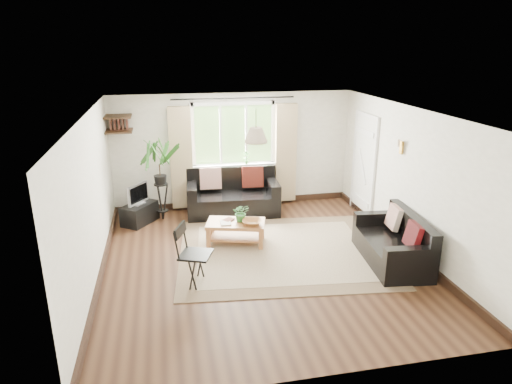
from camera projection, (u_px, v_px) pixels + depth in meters
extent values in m
plane|color=black|center=(261.00, 261.00, 7.39)|extent=(5.50, 5.50, 0.00)
plane|color=white|center=(262.00, 113.00, 6.63)|extent=(5.50, 5.50, 0.00)
cube|color=beige|center=(234.00, 151.00, 9.57)|extent=(5.00, 0.02, 2.40)
cube|color=beige|center=(321.00, 277.00, 4.46)|extent=(5.00, 0.02, 2.40)
cube|color=beige|center=(91.00, 202.00, 6.54)|extent=(0.02, 5.50, 2.40)
cube|color=beige|center=(410.00, 181.00, 7.49)|extent=(0.02, 5.50, 2.40)
cube|color=beige|center=(282.00, 251.00, 7.72)|extent=(3.72, 3.29, 0.02)
cube|color=silver|center=(364.00, 167.00, 9.13)|extent=(0.06, 0.96, 2.06)
imported|color=#2B692A|center=(241.00, 213.00, 7.89)|extent=(0.31, 0.27, 0.32)
imported|color=#A46B38|center=(252.00, 222.00, 7.78)|extent=(0.41, 0.41, 0.08)
imported|color=silver|center=(220.00, 223.00, 7.83)|extent=(0.19, 0.25, 0.02)
imported|color=#562C22|center=(225.00, 219.00, 8.01)|extent=(0.25, 0.25, 0.02)
cube|color=black|center=(140.00, 213.00, 8.89)|extent=(0.75, 0.82, 0.39)
imported|color=#2D6023|center=(246.00, 158.00, 9.55)|extent=(0.14, 0.10, 0.27)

